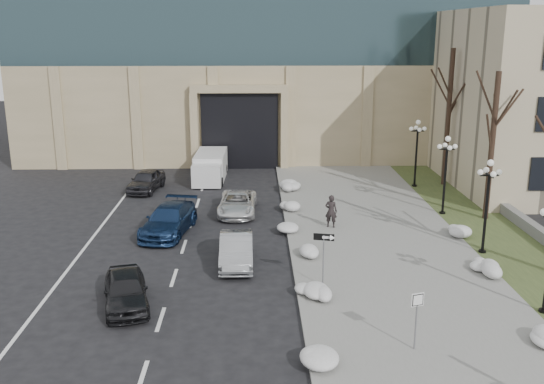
{
  "coord_description": "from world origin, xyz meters",
  "views": [
    {
      "loc": [
        -2.88,
        -15.15,
        10.7
      ],
      "look_at": [
        -2.08,
        11.59,
        3.5
      ],
      "focal_mm": 40.0,
      "sensor_mm": 36.0,
      "label": 1
    }
  ],
  "objects": [
    {
      "name": "tree_mid",
      "position": [
        10.5,
        18.0,
        5.5
      ],
      "size": [
        3.2,
        3.2,
        8.5
      ],
      "color": "black",
      "rests_on": "ground"
    },
    {
      "name": "car_d",
      "position": [
        -3.91,
        19.66,
        0.65
      ],
      "size": [
        2.35,
        4.74,
        1.29
      ],
      "primitive_type": "imported",
      "rotation": [
        0.0,
        0.0,
        -0.04
      ],
      "color": "silver",
      "rests_on": "ground"
    },
    {
      "name": "snow_clump_i",
      "position": [
        7.46,
        9.57,
        0.3
      ],
      "size": [
        1.1,
        1.6,
        0.36
      ],
      "primitive_type": "ellipsoid",
      "color": "silver",
      "rests_on": "sidewalk"
    },
    {
      "name": "curb",
      "position": [
        -1.0,
        14.0,
        0.07
      ],
      "size": [
        0.3,
        40.0,
        0.14
      ],
      "primitive_type": "cube",
      "color": "gray",
      "rests_on": "ground"
    },
    {
      "name": "tree_far",
      "position": [
        10.5,
        26.0,
        6.15
      ],
      "size": [
        3.2,
        3.2,
        9.5
      ],
      "color": "black",
      "rests_on": "ground"
    },
    {
      "name": "snow_clump_d",
      "position": [
        -0.47,
        11.85,
        0.3
      ],
      "size": [
        1.1,
        1.6,
        0.36
      ],
      "primitive_type": "ellipsoid",
      "color": "silver",
      "rests_on": "sidewalk"
    },
    {
      "name": "snow_clump_b",
      "position": [
        -0.82,
        2.74,
        0.3
      ],
      "size": [
        1.1,
        1.6,
        0.36
      ],
      "primitive_type": "ellipsoid",
      "color": "silver",
      "rests_on": "sidewalk"
    },
    {
      "name": "snow_clump_f",
      "position": [
        -0.66,
        20.17,
        0.3
      ],
      "size": [
        1.1,
        1.6,
        0.36
      ],
      "primitive_type": "ellipsoid",
      "color": "silver",
      "rests_on": "sidewalk"
    },
    {
      "name": "pedestrian",
      "position": [
        1.32,
        16.59,
        1.04
      ],
      "size": [
        0.77,
        0.62,
        1.83
      ],
      "primitive_type": "imported",
      "rotation": [
        0.0,
        0.0,
        2.85
      ],
      "color": "black",
      "rests_on": "sidewalk"
    },
    {
      "name": "car_c",
      "position": [
        -7.51,
        16.13,
        0.76
      ],
      "size": [
        3.02,
        5.54,
        1.52
      ],
      "primitive_type": "imported",
      "rotation": [
        0.0,
        0.0,
        -0.18
      ],
      "color": "navy",
      "rests_on": "ground"
    },
    {
      "name": "stone_wall",
      "position": [
        12.0,
        16.0,
        0.35
      ],
      "size": [
        0.5,
        30.0,
        0.7
      ],
      "primitive_type": "cube",
      "color": "slate",
      "rests_on": "ground"
    },
    {
      "name": "box_truck",
      "position": [
        -6.12,
        28.31,
        0.93
      ],
      "size": [
        2.3,
        6.1,
        1.92
      ],
      "rotation": [
        0.0,
        0.0,
        -0.03
      ],
      "color": "silver",
      "rests_on": "ground"
    },
    {
      "name": "sidewalk",
      "position": [
        3.5,
        14.0,
        0.06
      ],
      "size": [
        9.0,
        40.0,
        0.12
      ],
      "primitive_type": "cube",
      "color": "gray",
      "rests_on": "ground"
    },
    {
      "name": "one_way_sign",
      "position": [
        0.15,
        8.66,
        2.03
      ],
      "size": [
        0.91,
        0.36,
        2.45
      ],
      "rotation": [
        0.0,
        0.0,
        -0.22
      ],
      "color": "slate",
      "rests_on": "ground"
    },
    {
      "name": "keep_sign",
      "position": [
        2.55,
        3.31,
        1.61
      ],
      "size": [
        0.46,
        0.18,
        2.19
      ],
      "rotation": [
        0.0,
        0.0,
        0.3
      ],
      "color": "slate",
      "rests_on": "ground"
    },
    {
      "name": "snow_clump_g",
      "position": [
        -0.52,
        25.33,
        0.3
      ],
      "size": [
        1.1,
        1.6,
        0.36
      ],
      "primitive_type": "ellipsoid",
      "color": "silver",
      "rests_on": "sidewalk"
    },
    {
      "name": "snow_clump_e",
      "position": [
        -0.87,
        15.82,
        0.3
      ],
      "size": [
        1.1,
        1.6,
        0.36
      ],
      "primitive_type": "ellipsoid",
      "color": "silver",
      "rests_on": "sidewalk"
    },
    {
      "name": "snow_clump_k",
      "position": [
        -0.63,
        24.77,
        0.3
      ],
      "size": [
        1.1,
        1.6,
        0.36
      ],
      "primitive_type": "ellipsoid",
      "color": "silver",
      "rests_on": "sidewalk"
    },
    {
      "name": "car_b",
      "position": [
        -3.76,
        11.57,
        0.72
      ],
      "size": [
        1.6,
        4.4,
        1.44
      ],
      "primitive_type": "imported",
      "rotation": [
        0.0,
        0.0,
        0.02
      ],
      "color": "#979A9E",
      "rests_on": "ground"
    },
    {
      "name": "lamppost_b",
      "position": [
        8.3,
        12.5,
        3.07
      ],
      "size": [
        1.18,
        1.18,
        4.76
      ],
      "color": "black",
      "rests_on": "ground"
    },
    {
      "name": "snow_clump_j",
      "position": [
        7.69,
        15.14,
        0.3
      ],
      "size": [
        1.1,
        1.6,
        0.36
      ],
      "primitive_type": "ellipsoid",
      "color": "silver",
      "rests_on": "sidewalk"
    },
    {
      "name": "snow_clump_l",
      "position": [
        7.54,
        10.15,
        0.3
      ],
      "size": [
        1.1,
        1.6,
        0.36
      ],
      "primitive_type": "ellipsoid",
      "color": "silver",
      "rests_on": "sidewalk"
    },
    {
      "name": "snow_clump_c",
      "position": [
        -0.48,
        7.52,
        0.3
      ],
      "size": [
        1.1,
        1.6,
        0.36
      ],
      "primitive_type": "ellipsoid",
      "color": "silver",
      "rests_on": "sidewalk"
    },
    {
      "name": "lamppost_c",
      "position": [
        8.3,
        19.0,
        3.07
      ],
      "size": [
        1.18,
        1.18,
        4.76
      ],
      "color": "black",
      "rests_on": "ground"
    },
    {
      "name": "lamppost_d",
      "position": [
        8.3,
        25.5,
        3.07
      ],
      "size": [
        1.18,
        1.18,
        4.76
      ],
      "color": "black",
      "rests_on": "ground"
    },
    {
      "name": "car_e",
      "position": [
        -10.27,
        25.2,
        0.72
      ],
      "size": [
        2.39,
        4.47,
        1.45
      ],
      "primitive_type": "imported",
      "rotation": [
        0.0,
        0.0,
        -0.17
      ],
      "color": "#302F35",
      "rests_on": "ground"
    },
    {
      "name": "grass_strip",
      "position": [
        10.0,
        14.0,
        0.05
      ],
      "size": [
        4.0,
        40.0,
        0.1
      ],
      "primitive_type": "cube",
      "color": "#384824",
      "rests_on": "ground"
    },
    {
      "name": "car_a",
      "position": [
        -8.02,
        7.19,
        0.7
      ],
      "size": [
        2.6,
        4.42,
        1.41
      ],
      "primitive_type": "imported",
      "rotation": [
        0.0,
        0.0,
        0.24
      ],
      "color": "black",
      "rests_on": "ground"
    }
  ]
}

